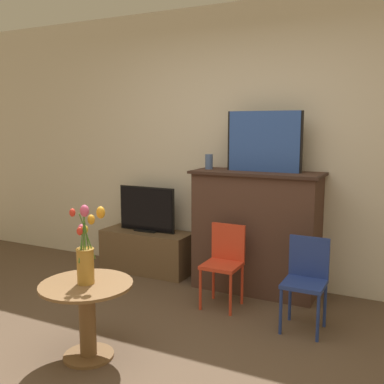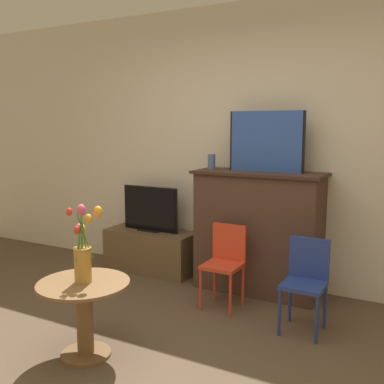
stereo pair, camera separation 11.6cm
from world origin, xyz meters
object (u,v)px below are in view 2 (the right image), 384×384
at_px(chair_red, 225,259).
at_px(chair_blue, 306,278).
at_px(vase_tulips, 83,252).
at_px(tv_monitor, 150,210).
at_px(painting, 266,142).

xyz_separation_m(chair_red, chair_blue, (0.73, -0.14, 0.00)).
distance_m(chair_blue, vase_tulips, 1.65).
bearing_deg(vase_tulips, chair_red, 69.15).
xyz_separation_m(tv_monitor, vase_tulips, (0.61, -1.71, 0.06)).
distance_m(chair_red, vase_tulips, 1.35).
height_order(painting, vase_tulips, painting).
height_order(painting, chair_blue, painting).
relative_size(painting, tv_monitor, 1.07).
bearing_deg(chair_red, vase_tulips, -110.85).
relative_size(painting, chair_red, 1.00).
distance_m(painting, chair_blue, 1.29).
bearing_deg(painting, chair_red, -110.68).
height_order(chair_red, chair_blue, same).
relative_size(tv_monitor, vase_tulips, 1.20).
distance_m(tv_monitor, chair_blue, 1.93).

